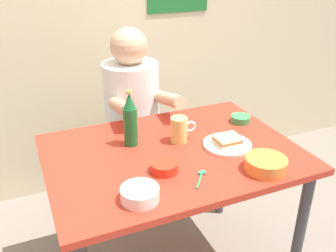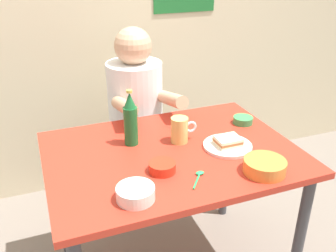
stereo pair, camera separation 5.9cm
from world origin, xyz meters
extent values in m
cube|color=#B72D1E|center=(0.00, 0.00, 0.72)|extent=(1.10, 0.80, 0.03)
cylinder|color=#3F3F44|center=(0.49, -0.34, 0.35)|extent=(0.05, 0.05, 0.71)
cylinder|color=#3F3F44|center=(-0.49, 0.34, 0.35)|extent=(0.05, 0.05, 0.71)
cylinder|color=#3F3F44|center=(0.49, 0.34, 0.35)|extent=(0.05, 0.05, 0.71)
cylinder|color=#4C4C51|center=(0.02, 0.63, 0.21)|extent=(0.08, 0.08, 0.41)
cylinder|color=brown|center=(0.02, 0.63, 0.43)|extent=(0.34, 0.34, 0.04)
cylinder|color=white|center=(0.02, 0.63, 0.71)|extent=(0.32, 0.32, 0.52)
sphere|color=tan|center=(0.02, 0.63, 1.06)|extent=(0.21, 0.21, 0.21)
cylinder|color=tan|center=(-0.11, 0.38, 0.82)|extent=(0.07, 0.31, 0.14)
cylinder|color=tan|center=(0.15, 0.38, 0.82)|extent=(0.07, 0.31, 0.14)
cylinder|color=silver|center=(0.25, -0.06, 0.75)|extent=(0.22, 0.22, 0.01)
cube|color=beige|center=(0.25, -0.06, 0.76)|extent=(0.11, 0.09, 0.01)
cube|color=#9E592D|center=(0.25, -0.06, 0.77)|extent=(0.11, 0.09, 0.01)
cube|color=beige|center=(0.25, -0.06, 0.78)|extent=(0.11, 0.09, 0.01)
cylinder|color=#D1BC66|center=(0.06, 0.07, 0.80)|extent=(0.08, 0.08, 0.12)
torus|color=silver|center=(0.12, 0.07, 0.81)|extent=(0.06, 0.01, 0.06)
cylinder|color=#19602D|center=(-0.15, 0.13, 0.83)|extent=(0.06, 0.06, 0.18)
cone|color=#19602D|center=(-0.15, 0.13, 0.95)|extent=(0.05, 0.05, 0.07)
cylinder|color=#BFB74C|center=(-0.15, 0.13, 1.00)|extent=(0.03, 0.03, 0.01)
cylinder|color=silver|center=(-0.25, -0.28, 0.77)|extent=(0.14, 0.14, 0.05)
cylinder|color=tan|center=(-0.25, -0.28, 0.78)|extent=(0.11, 0.11, 0.02)
cylinder|color=orange|center=(0.28, -0.29, 0.77)|extent=(0.17, 0.17, 0.05)
cylinder|color=#B25B2D|center=(0.28, -0.29, 0.78)|extent=(0.14, 0.14, 0.02)
cylinder|color=red|center=(-0.10, -0.14, 0.76)|extent=(0.11, 0.11, 0.04)
cylinder|color=#A33521|center=(-0.10, -0.14, 0.77)|extent=(0.09, 0.09, 0.02)
cylinder|color=#388C4C|center=(0.44, 0.14, 0.76)|extent=(0.10, 0.10, 0.03)
cylinder|color=#5B643A|center=(0.44, 0.14, 0.77)|extent=(0.08, 0.08, 0.02)
cylinder|color=#26A559|center=(0.00, -0.26, 0.74)|extent=(0.07, 0.09, 0.01)
ellipsoid|color=#26A559|center=(0.03, -0.22, 0.75)|extent=(0.04, 0.02, 0.01)
camera|label=1|loc=(-0.59, -1.31, 1.56)|focal=39.72mm
camera|label=2|loc=(-0.53, -1.33, 1.56)|focal=39.72mm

